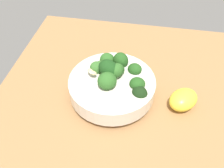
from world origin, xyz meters
TOP-DOWN VIEW (x-y plane):
  - ground_plane at (0.00, 0.00)cm, footprint 68.78×68.78cm
  - bowl_of_broccoli at (-2.32, -5.77)cm, footprint 20.07×20.07cm
  - lemon_wedge at (-1.69, 10.78)cm, footprint 9.19×9.05cm

SIDE VIEW (x-z plane):
  - ground_plane at x=0.00cm, z-range -4.81..0.00cm
  - lemon_wedge at x=-1.69cm, z-range 0.00..4.21cm
  - bowl_of_broccoli at x=-2.32cm, z-range -1.44..9.17cm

